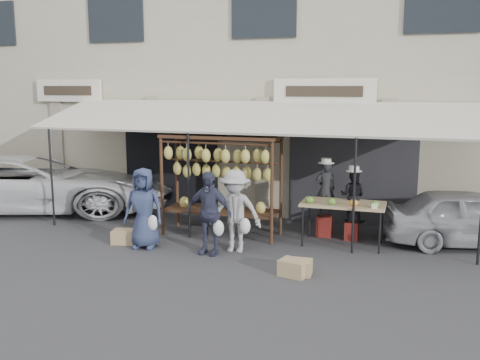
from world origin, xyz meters
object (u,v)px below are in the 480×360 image
(vendor_left, at_px, (325,189))
(customer_right, at_px, (235,211))
(crate_far, at_px, (124,237))
(sedan, at_px, (471,218))
(vendor_right, at_px, (353,196))
(crate_near_a, at_px, (299,267))
(crate_near_b, at_px, (294,268))
(produce_table, at_px, (343,205))
(customer_left, at_px, (144,208))
(van, at_px, (21,170))
(banana_rack, at_px, (220,165))
(customer_mid, at_px, (209,213))

(vendor_left, relative_size, customer_right, 0.73)
(crate_far, xyz_separation_m, sedan, (6.91, 2.06, 0.46))
(vendor_right, xyz_separation_m, crate_near_a, (-0.64, -2.48, -0.83))
(customer_right, bearing_deg, crate_near_b, -37.97)
(vendor_left, bearing_deg, produce_table, 107.97)
(customer_left, xyz_separation_m, sedan, (6.36, 2.18, -0.23))
(customer_left, xyz_separation_m, van, (-4.61, 1.92, 0.27))
(banana_rack, xyz_separation_m, crate_near_b, (2.09, -2.02, -1.43))
(vendor_right, height_order, van, van)
(produce_table, relative_size, crate_near_a, 3.82)
(crate_near_b, bearing_deg, vendor_right, 74.44)
(produce_table, distance_m, customer_mid, 2.79)
(banana_rack, relative_size, crate_far, 5.46)
(crate_near_b, xyz_separation_m, sedan, (3.09, 2.87, 0.46))
(banana_rack, bearing_deg, produce_table, 1.03)
(crate_near_a, height_order, crate_far, crate_far)
(vendor_right, distance_m, customer_mid, 3.18)
(customer_mid, height_order, crate_near_a, customer_mid)
(customer_mid, height_order, customer_right, customer_mid)
(crate_near_b, height_order, sedan, sedan)
(crate_near_a, bearing_deg, vendor_left, 89.25)
(vendor_right, bearing_deg, crate_near_a, 84.94)
(customer_mid, xyz_separation_m, crate_near_a, (1.94, -0.63, -0.69))
(crate_near_b, bearing_deg, van, 161.69)
(produce_table, xyz_separation_m, customer_right, (-1.99, -1.05, -0.04))
(crate_near_a, bearing_deg, sedan, 42.84)
(sedan, bearing_deg, crate_near_b, 120.37)
(vendor_left, xyz_separation_m, sedan, (2.98, 0.21, -0.47))
(customer_right, xyz_separation_m, crate_far, (-2.40, -0.21, -0.68))
(crate_near_a, bearing_deg, banana_rack, 138.17)
(banana_rack, xyz_separation_m, customer_right, (0.67, -1.00, -0.75))
(customer_left, distance_m, sedan, 6.72)
(crate_near_a, bearing_deg, customer_right, 147.82)
(banana_rack, height_order, crate_far, banana_rack)
(van, relative_size, sedan, 1.50)
(sedan, bearing_deg, vendor_right, 84.79)
(customer_right, bearing_deg, produce_table, 25.67)
(customer_left, bearing_deg, crate_far, 160.13)
(produce_table, bearing_deg, crate_far, -164.05)
(customer_left, relative_size, crate_near_a, 3.72)
(vendor_left, height_order, sedan, vendor_left)
(produce_table, bearing_deg, crate_near_b, -105.43)
(vendor_left, xyz_separation_m, crate_near_a, (-0.03, -2.58, -0.93))
(vendor_left, height_order, crate_near_b, vendor_left)
(banana_rack, height_order, sedan, banana_rack)
(banana_rack, height_order, vendor_left, banana_rack)
(customer_right, distance_m, crate_near_b, 1.88)
(vendor_left, xyz_separation_m, customer_right, (-1.53, -1.64, -0.24))
(customer_mid, xyz_separation_m, crate_near_b, (1.86, -0.72, -0.68))
(customer_mid, bearing_deg, customer_left, -173.71)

